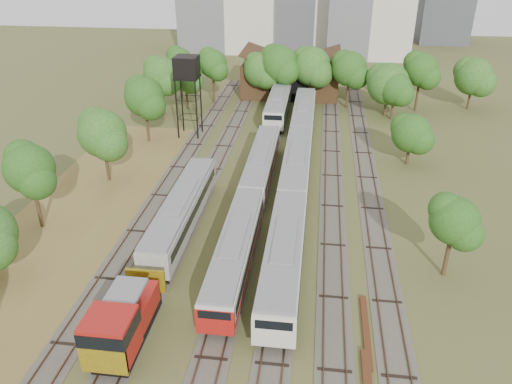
# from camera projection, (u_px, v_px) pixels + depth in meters

# --- Properties ---
(ground) EXTENTS (240.00, 240.00, 0.00)m
(ground) POSITION_uv_depth(u_px,v_px,m) (250.00, 319.00, 35.94)
(ground) COLOR #475123
(ground) RESTS_ON ground
(dry_grass_patch) EXTENTS (14.00, 60.00, 0.04)m
(dry_grass_patch) POSITION_uv_depth(u_px,v_px,m) (65.00, 241.00, 45.03)
(dry_grass_patch) COLOR brown
(dry_grass_patch) RESTS_ON ground
(tracks) EXTENTS (24.60, 80.00, 0.19)m
(tracks) POSITION_uv_depth(u_px,v_px,m) (274.00, 172.00, 58.02)
(tracks) COLOR #4C473D
(tracks) RESTS_ON ground
(railcar_red_set) EXTENTS (2.68, 34.57, 3.30)m
(railcar_red_set) POSITION_uv_depth(u_px,v_px,m) (250.00, 201.00, 48.25)
(railcar_red_set) COLOR black
(railcar_red_set) RESTS_ON ground
(railcar_green_set) EXTENTS (2.93, 52.07, 3.62)m
(railcar_green_set) POSITION_uv_depth(u_px,v_px,m) (297.00, 167.00, 54.81)
(railcar_green_set) COLOR black
(railcar_green_set) RESTS_ON ground
(railcar_rear) EXTENTS (2.93, 16.08, 3.63)m
(railcar_rear) POSITION_uv_depth(u_px,v_px,m) (278.00, 105.00, 74.74)
(railcar_rear) COLOR black
(railcar_rear) RESTS_ON ground
(shunter_locomotive) EXTENTS (3.03, 8.11, 3.96)m
(shunter_locomotive) POSITION_uv_depth(u_px,v_px,m) (121.00, 324.00, 32.67)
(shunter_locomotive) COLOR black
(shunter_locomotive) RESTS_ON ground
(old_grey_coach) EXTENTS (2.75, 18.00, 3.40)m
(old_grey_coach) POSITION_uv_depth(u_px,v_px,m) (182.00, 211.00, 46.26)
(old_grey_coach) COLOR black
(old_grey_coach) RESTS_ON ground
(water_tower) EXTENTS (3.11, 3.11, 10.77)m
(water_tower) POSITION_uv_depth(u_px,v_px,m) (187.00, 69.00, 64.82)
(water_tower) COLOR black
(water_tower) RESTS_ON ground
(rail_pile_far) EXTENTS (0.46, 7.31, 0.24)m
(rail_pile_far) POSITION_uv_depth(u_px,v_px,m) (366.00, 330.00, 34.74)
(rail_pile_far) COLOR #572D18
(rail_pile_far) RESTS_ON ground
(maintenance_shed) EXTENTS (16.45, 11.55, 7.58)m
(maintenance_shed) POSITION_uv_depth(u_px,v_px,m) (291.00, 77.00, 85.79)
(maintenance_shed) COLOR #352313
(maintenance_shed) RESTS_ON ground
(tree_band_left) EXTENTS (7.84, 66.24, 8.83)m
(tree_band_left) POSITION_uv_depth(u_px,v_px,m) (101.00, 132.00, 54.39)
(tree_band_left) COLOR #382616
(tree_band_left) RESTS_ON ground
(tree_band_far) EXTENTS (49.64, 11.17, 9.37)m
(tree_band_far) POSITION_uv_depth(u_px,v_px,m) (327.00, 71.00, 77.57)
(tree_band_far) COLOR #382616
(tree_band_far) RESTS_ON ground
(tree_band_right) EXTENTS (4.78, 43.24, 7.08)m
(tree_band_right) POSITION_uv_depth(u_px,v_px,m) (409.00, 123.00, 60.07)
(tree_band_right) COLOR #382616
(tree_band_right) RESTS_ON ground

